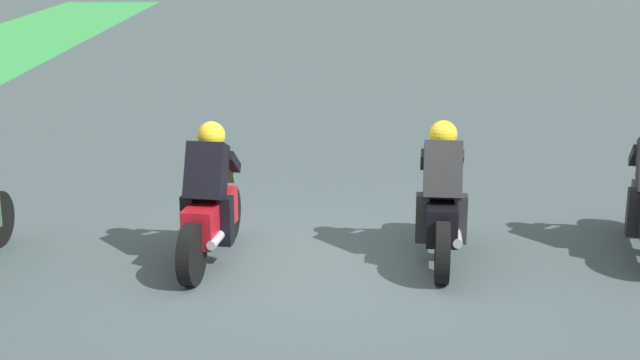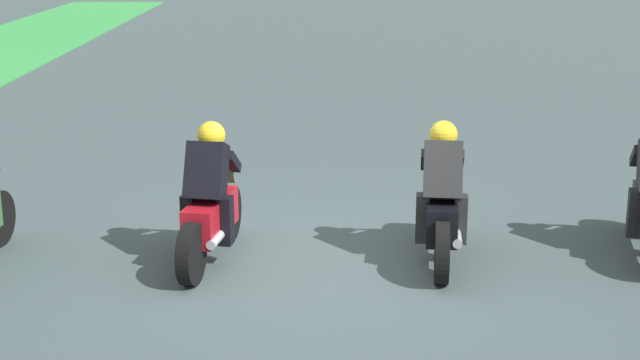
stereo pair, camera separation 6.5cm
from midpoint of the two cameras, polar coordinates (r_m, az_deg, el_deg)
ground_plane at (r=9.95m, az=0.08°, el=-5.20°), size 120.00×120.00×0.00m
rider_lane_b at (r=9.99m, az=7.68°, el=-1.49°), size 2.04×0.58×1.51m
rider_lane_c at (r=9.93m, az=-6.58°, el=-1.56°), size 2.03×0.62×1.51m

